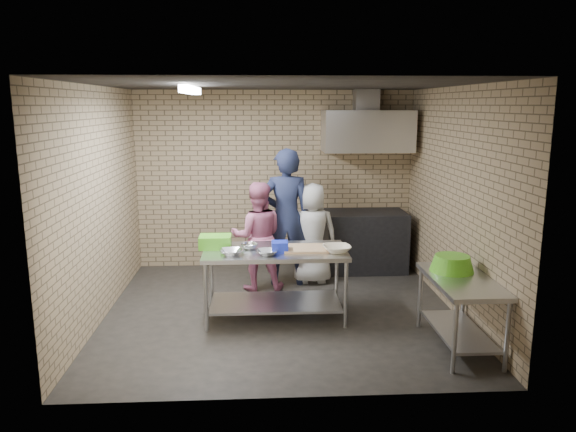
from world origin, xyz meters
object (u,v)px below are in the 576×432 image
(stove, at_px, (365,241))
(bottle_red, at_px, (368,135))
(bottle_green, at_px, (394,136))
(prep_table, at_px, (275,284))
(man_navy, at_px, (286,217))
(blue_tub, at_px, (280,247))
(side_counter, at_px, (460,313))
(green_crate, at_px, (215,242))
(green_basin, at_px, (452,263))
(woman_white, at_px, (312,233))
(woman_pink, at_px, (257,236))

(stove, bearing_deg, bottle_red, 78.23)
(bottle_green, bearing_deg, bottle_red, 180.00)
(prep_table, relative_size, man_navy, 0.87)
(blue_tub, relative_size, bottle_red, 1.02)
(side_counter, bearing_deg, bottle_red, 97.62)
(blue_tub, bearing_deg, green_crate, 163.65)
(green_crate, height_order, bottle_green, bottle_green)
(stove, height_order, green_basin, green_basin)
(side_counter, xyz_separation_m, woman_white, (-1.31, 2.20, 0.34))
(bottle_green, relative_size, woman_white, 0.11)
(bottle_red, relative_size, man_navy, 0.09)
(woman_pink, bearing_deg, bottle_red, -149.94)
(green_crate, bearing_deg, blue_tub, -16.35)
(green_crate, xyz_separation_m, woman_white, (1.26, 1.15, -0.19))
(bottle_green, bearing_deg, green_basin, -90.42)
(stove, xyz_separation_m, woman_pink, (-1.63, -0.79, 0.29))
(green_basin, bearing_deg, bottle_red, 97.90)
(stove, bearing_deg, green_crate, -141.33)
(green_basin, distance_m, man_navy, 2.54)
(woman_white, bearing_deg, stove, -150.19)
(stove, bearing_deg, woman_pink, -154.05)
(green_crate, xyz_separation_m, green_basin, (2.55, -0.80, -0.07))
(bottle_green, bearing_deg, side_counter, -90.00)
(side_counter, height_order, stove, stove)
(green_crate, bearing_deg, bottle_green, 37.00)
(green_crate, bearing_deg, bottle_red, 41.75)
(blue_tub, distance_m, bottle_red, 2.82)
(blue_tub, relative_size, woman_pink, 0.12)
(bottle_red, height_order, bottle_green, bottle_red)
(man_navy, distance_m, woman_pink, 0.50)
(blue_tub, bearing_deg, bottle_red, 56.64)
(green_basin, bearing_deg, man_navy, 130.91)
(green_crate, distance_m, man_navy, 1.43)
(prep_table, xyz_separation_m, bottle_green, (1.87, 2.06, 1.60))
(prep_table, xyz_separation_m, woman_white, (0.56, 1.27, 0.30))
(green_crate, xyz_separation_m, woman_pink, (0.49, 0.91, -0.16))
(prep_table, height_order, green_crate, green_crate)
(blue_tub, distance_m, bottle_green, 3.04)
(bottle_green, relative_size, man_navy, 0.08)
(side_counter, bearing_deg, bottle_green, 90.00)
(woman_pink, bearing_deg, woman_white, -164.01)
(blue_tub, height_order, green_basin, blue_tub)
(bottle_green, height_order, woman_pink, bottle_green)
(stove, xyz_separation_m, blue_tub, (-1.37, -1.92, 0.44))
(prep_table, bearing_deg, stove, 51.99)
(man_navy, xyz_separation_m, woman_white, (0.37, 0.04, -0.24))
(bottle_green, height_order, woman_white, bottle_green)
(green_crate, relative_size, blue_tub, 2.00)
(blue_tub, height_order, bottle_green, bottle_green)
(man_navy, bearing_deg, stove, -154.45)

